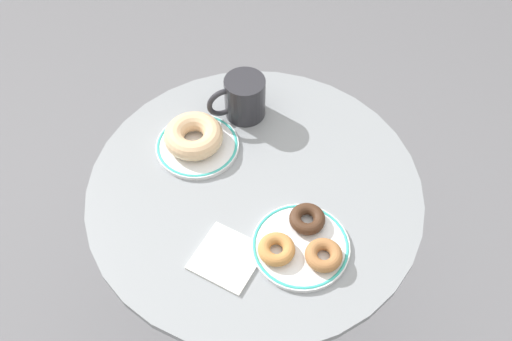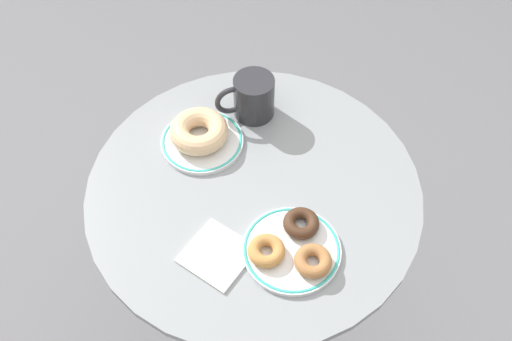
{
  "view_description": "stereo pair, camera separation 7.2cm",
  "coord_description": "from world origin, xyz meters",
  "views": [
    {
      "loc": [
        0.46,
        -0.5,
        1.72
      ],
      "look_at": [
        -0.01,
        0.01,
        0.81
      ],
      "focal_mm": 39.27,
      "sensor_mm": 36.0,
      "label": 1
    },
    {
      "loc": [
        0.51,
        -0.44,
        1.72
      ],
      "look_at": [
        -0.01,
        0.01,
        0.81
      ],
      "focal_mm": 39.27,
      "sensor_mm": 36.0,
      "label": 2
    }
  ],
  "objects": [
    {
      "name": "ground_plane",
      "position": [
        0.0,
        0.0,
        -0.01
      ],
      "size": [
        7.0,
        7.0,
        0.02
      ],
      "primitive_type": "cube",
      "color": "slate"
    },
    {
      "name": "cafe_table",
      "position": [
        0.0,
        0.0,
        0.56
      ],
      "size": [
        0.7,
        0.7,
        0.78
      ],
      "color": "gray",
      "rests_on": "ground"
    },
    {
      "name": "plate_left",
      "position": [
        -0.16,
        -0.01,
        0.78
      ],
      "size": [
        0.18,
        0.18,
        0.01
      ],
      "color": "white",
      "rests_on": "cafe_table"
    },
    {
      "name": "plate_right",
      "position": [
        0.16,
        -0.05,
        0.78
      ],
      "size": [
        0.19,
        0.19,
        0.01
      ],
      "color": "white",
      "rests_on": "cafe_table"
    },
    {
      "name": "donut_glazed",
      "position": [
        -0.17,
        -0.01,
        0.81
      ],
      "size": [
        0.15,
        0.15,
        0.04
      ],
      "primitive_type": "torus",
      "rotation": [
        0.0,
        0.0,
        1.43
      ],
      "color": "#E0B789",
      "rests_on": "plate_left"
    },
    {
      "name": "donut_cinnamon",
      "position": [
        0.21,
        -0.04,
        0.8
      ],
      "size": [
        0.08,
        0.08,
        0.02
      ],
      "primitive_type": "torus",
      "rotation": [
        0.0,
        0.0,
        0.15
      ],
      "color": "#A36B3D",
      "rests_on": "plate_right"
    },
    {
      "name": "donut_chocolate",
      "position": [
        0.14,
        -0.0,
        0.8
      ],
      "size": [
        0.08,
        0.08,
        0.02
      ],
      "primitive_type": "torus",
      "rotation": [
        0.0,
        0.0,
        3.34
      ],
      "color": "#422819",
      "rests_on": "plate_right"
    },
    {
      "name": "donut_old_fashioned",
      "position": [
        0.14,
        -0.09,
        0.8
      ],
      "size": [
        0.09,
        0.09,
        0.02
      ],
      "primitive_type": "torus",
      "rotation": [
        0.0,
        0.0,
        0.28
      ],
      "color": "#BC7F42",
      "rests_on": "plate_right"
    },
    {
      "name": "paper_napkin",
      "position": [
        0.08,
        -0.16,
        0.78
      ],
      "size": [
        0.14,
        0.14,
        0.01
      ],
      "primitive_type": "cube",
      "rotation": [
        0.0,
        0.0,
        0.24
      ],
      "color": "white",
      "rests_on": "cafe_table"
    },
    {
      "name": "coffee_mug",
      "position": [
        -0.16,
        0.14,
        0.83
      ],
      "size": [
        0.09,
        0.13,
        0.1
      ],
      "color": "#28282D",
      "rests_on": "cafe_table"
    }
  ]
}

